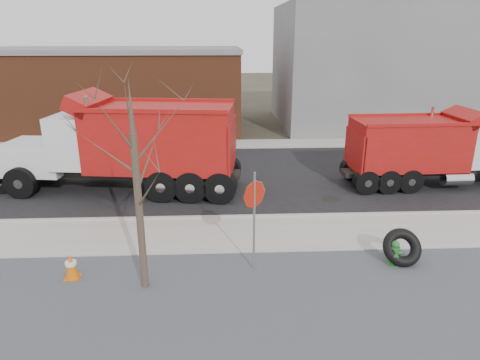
{
  "coord_description": "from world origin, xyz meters",
  "views": [
    {
      "loc": [
        -1.23,
        -12.1,
        6.1
      ],
      "look_at": [
        -0.6,
        1.59,
        1.4
      ],
      "focal_mm": 32.0,
      "sensor_mm": 36.0,
      "label": 1
    }
  ],
  "objects_px": {
    "dump_truck_red_a": "(429,148)",
    "truck_tire": "(402,247)",
    "fire_hydrant": "(394,254)",
    "stop_sign": "(254,205)",
    "dump_truck_red_b": "(130,143)"
  },
  "relations": [
    {
      "from": "truck_tire",
      "to": "dump_truck_red_b",
      "type": "height_order",
      "value": "dump_truck_red_b"
    },
    {
      "from": "stop_sign",
      "to": "dump_truck_red_a",
      "type": "xyz_separation_m",
      "value": [
        7.8,
        6.58,
        -0.28
      ]
    },
    {
      "from": "fire_hydrant",
      "to": "dump_truck_red_b",
      "type": "distance_m",
      "value": 10.64
    },
    {
      "from": "fire_hydrant",
      "to": "stop_sign",
      "type": "height_order",
      "value": "stop_sign"
    },
    {
      "from": "fire_hydrant",
      "to": "truck_tire",
      "type": "relative_size",
      "value": 0.66
    },
    {
      "from": "dump_truck_red_a",
      "to": "truck_tire",
      "type": "bearing_deg",
      "value": -121.95
    },
    {
      "from": "dump_truck_red_b",
      "to": "truck_tire",
      "type": "bearing_deg",
      "value": 150.67
    },
    {
      "from": "fire_hydrant",
      "to": "stop_sign",
      "type": "bearing_deg",
      "value": -171.62
    },
    {
      "from": "truck_tire",
      "to": "dump_truck_red_a",
      "type": "xyz_separation_m",
      "value": [
        3.66,
        6.42,
        1.13
      ]
    },
    {
      "from": "fire_hydrant",
      "to": "dump_truck_red_a",
      "type": "distance_m",
      "value": 7.71
    },
    {
      "from": "truck_tire",
      "to": "stop_sign",
      "type": "height_order",
      "value": "stop_sign"
    },
    {
      "from": "fire_hydrant",
      "to": "dump_truck_red_a",
      "type": "xyz_separation_m",
      "value": [
        3.9,
        6.53,
        1.27
      ]
    },
    {
      "from": "truck_tire",
      "to": "dump_truck_red_b",
      "type": "bearing_deg",
      "value": 143.79
    },
    {
      "from": "fire_hydrant",
      "to": "dump_truck_red_b",
      "type": "bearing_deg",
      "value": 150.18
    },
    {
      "from": "fire_hydrant",
      "to": "truck_tire",
      "type": "bearing_deg",
      "value": 31.26
    }
  ]
}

